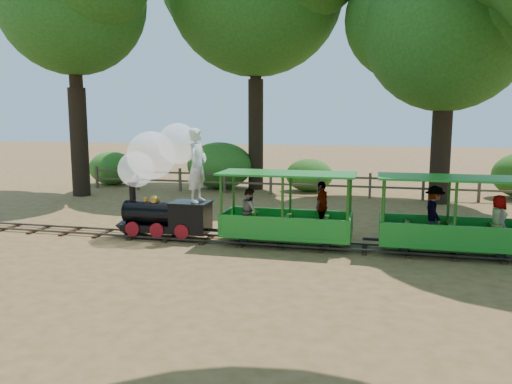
% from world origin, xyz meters
% --- Properties ---
extents(ground, '(90.00, 90.00, 0.00)m').
position_xyz_m(ground, '(0.00, 0.00, 0.00)').
color(ground, '#A37446').
rests_on(ground, ground).
extents(track, '(22.00, 1.00, 0.10)m').
position_xyz_m(track, '(0.00, 0.00, 0.07)').
color(track, '#3F3D3A').
rests_on(track, ground).
extents(locomotive, '(2.69, 1.27, 3.09)m').
position_xyz_m(locomotive, '(-2.27, 0.07, 1.75)').
color(locomotive, black).
rests_on(locomotive, ground).
extents(carriage_front, '(3.33, 1.43, 1.73)m').
position_xyz_m(carriage_front, '(1.10, 0.01, 0.76)').
color(carriage_front, '#1D8524').
rests_on(carriage_front, track).
extents(carriage_rear, '(3.33, 1.36, 1.73)m').
position_xyz_m(carriage_rear, '(4.95, 0.05, 0.77)').
color(carriage_rear, '#1D8524').
rests_on(carriage_rear, track).
extents(oak_ne, '(7.39, 6.50, 9.27)m').
position_xyz_m(oak_ne, '(5.47, 7.58, 6.61)').
color(oak_ne, '#2D2116').
rests_on(oak_ne, ground).
extents(fence, '(18.10, 0.10, 1.00)m').
position_xyz_m(fence, '(0.00, 8.00, 0.58)').
color(fence, brown).
rests_on(fence, ground).
extents(shrub_west, '(2.26, 1.74, 1.56)m').
position_xyz_m(shrub_west, '(-8.97, 9.30, 0.78)').
color(shrub_west, '#2D6B1E').
rests_on(shrub_west, ground).
extents(shrub_mid_w, '(2.99, 2.30, 2.07)m').
position_xyz_m(shrub_mid_w, '(-3.61, 9.30, 1.04)').
color(shrub_mid_w, '#2D6B1E').
rests_on(shrub_mid_w, ground).
extents(shrub_mid_e, '(2.03, 1.56, 1.41)m').
position_xyz_m(shrub_mid_e, '(0.42, 9.30, 0.70)').
color(shrub_mid_e, '#2D6B1E').
rests_on(shrub_mid_e, ground).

